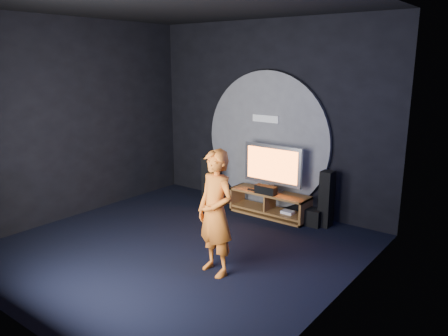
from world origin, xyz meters
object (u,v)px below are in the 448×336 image
Objects in this scene: tower_speaker_right at (326,199)px; tower_speaker_left at (209,181)px; subwoofer at (315,217)px; player at (216,213)px; media_console at (270,205)px; tv at (273,166)px.

tower_speaker_left is at bearing -171.11° from tower_speaker_right.
tower_speaker_left is 3.35× the size of subwoofer.
player is (-0.43, -2.46, 0.35)m from tower_speaker_right.
media_console is 0.89× the size of player.
player reaches higher than tower_speaker_right.
subwoofer is (-0.16, -0.08, -0.34)m from tower_speaker_right.
media_console is at bearing -173.04° from tower_speaker_right.
tv reaches higher than tower_speaker_right.
tower_speaker_left is at bearing -169.53° from media_console.
subwoofer is at bearing 7.35° from tower_speaker_left.
tv is 2.48m from player.
tv is 1.35m from tower_speaker_left.
media_console is 0.73m from tv.
media_console is 1.31m from tower_speaker_left.
media_console is 1.29× the size of tv.
tower_speaker_right is at bearing 92.38° from player.
media_console is at bearing -177.19° from subwoofer.
tower_speaker_right is (1.03, 0.13, 0.29)m from media_console.
player is at bearing -75.62° from media_console.
tower_speaker_left is 2.82m from player.
tower_speaker_left is (-1.25, -0.30, -0.43)m from tv.
tower_speaker_right is (2.28, 0.36, 0.00)m from tower_speaker_left.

